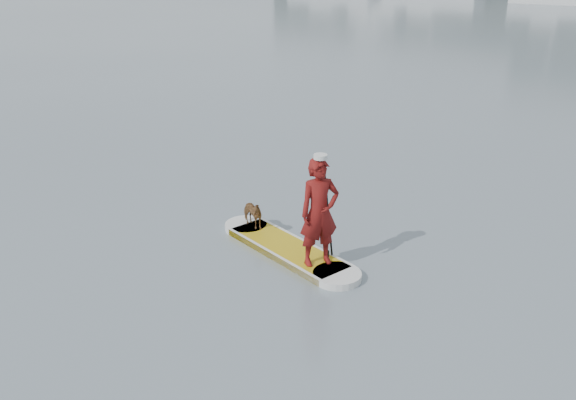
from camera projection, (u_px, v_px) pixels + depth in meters
The scene contains 6 objects.
ground at pixel (490, 214), 12.88m from camera, with size 140.00×140.00×0.00m, color slate.
paddleboard at pixel (288, 249), 11.30m from camera, with size 3.23×1.37×0.12m.
paddler at pixel (319, 212), 10.36m from camera, with size 0.67×0.44×1.83m, color maroon.
white_cap at pixel (320, 157), 10.00m from camera, with size 0.22×0.22×0.07m, color silver.
dog at pixel (251, 213), 11.94m from camera, with size 0.29×0.64×0.54m, color brown.
paddle at pixel (328, 221), 10.64m from camera, with size 0.10×0.30×2.00m.
Camera 1 is at (3.88, -11.87, 5.17)m, focal length 40.00 mm.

